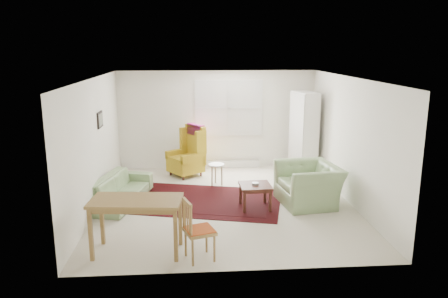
{
  "coord_description": "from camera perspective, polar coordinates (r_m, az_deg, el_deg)",
  "views": [
    {
      "loc": [
        -0.64,
        -8.3,
        3.07
      ],
      "look_at": [
        0.0,
        0.3,
        1.05
      ],
      "focal_mm": 35.0,
      "sensor_mm": 36.0,
      "label": 1
    }
  ],
  "objects": [
    {
      "name": "sofa",
      "position": [
        9.04,
        -13.39,
        -4.5
      ],
      "size": [
        1.15,
        2.0,
        0.76
      ],
      "primitive_type": "imported",
      "rotation": [
        0.0,
        0.0,
        1.34
      ],
      "color": "#87A56E",
      "rests_on": "ground"
    },
    {
      "name": "stool",
      "position": [
        9.94,
        -0.99,
        -3.32
      ],
      "size": [
        0.48,
        0.48,
        0.49
      ],
      "primitive_type": null,
      "rotation": [
        0.0,
        0.0,
        -0.41
      ],
      "color": "white",
      "rests_on": "ground"
    },
    {
      "name": "rug",
      "position": [
        8.99,
        -2.47,
        -6.7
      ],
      "size": [
        3.42,
        2.62,
        0.03
      ],
      "primitive_type": null,
      "rotation": [
        0.0,
        0.0,
        -0.24
      ],
      "color": "black",
      "rests_on": "ground"
    },
    {
      "name": "armchair",
      "position": [
        8.86,
        10.99,
        -4.05
      ],
      "size": [
        1.24,
        1.37,
        0.96
      ],
      "primitive_type": "imported",
      "rotation": [
        0.0,
        0.0,
        -1.43
      ],
      "color": "#87A56E",
      "rests_on": "ground"
    },
    {
      "name": "desk_chair",
      "position": [
        6.49,
        -3.21,
        -10.44
      ],
      "size": [
        0.52,
        0.52,
        0.94
      ],
      "primitive_type": null,
      "rotation": [
        0.0,
        0.0,
        1.89
      ],
      "color": "olive",
      "rests_on": "ground"
    },
    {
      "name": "wingback_chair",
      "position": [
        10.59,
        -5.08,
        -0.25
      ],
      "size": [
        1.04,
        1.03,
        1.24
      ],
      "primitive_type": null,
      "rotation": [
        0.0,
        0.0,
        -0.93
      ],
      "color": "gold",
      "rests_on": "ground"
    },
    {
      "name": "desk",
      "position": [
        6.83,
        -11.27,
        -9.84
      ],
      "size": [
        1.41,
        0.8,
        0.86
      ],
      "primitive_type": null,
      "rotation": [
        0.0,
        0.0,
        -0.09
      ],
      "color": "olive",
      "rests_on": "ground"
    },
    {
      "name": "coffee_table",
      "position": [
        8.54,
        4.08,
        -6.19
      ],
      "size": [
        0.61,
        0.61,
        0.48
      ],
      "primitive_type": null,
      "rotation": [
        0.0,
        0.0,
        0.04
      ],
      "color": "#481F16",
      "rests_on": "ground"
    },
    {
      "name": "cabinet",
      "position": [
        10.9,
        10.4,
        2.06
      ],
      "size": [
        0.58,
        0.88,
        2.02
      ],
      "primitive_type": null,
      "rotation": [
        0.0,
        0.0,
        0.21
      ],
      "color": "white",
      "rests_on": "ground"
    },
    {
      "name": "room",
      "position": [
        8.73,
        0.17,
        1.19
      ],
      "size": [
        5.04,
        5.54,
        2.51
      ],
      "color": "beige",
      "rests_on": "ground"
    }
  ]
}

